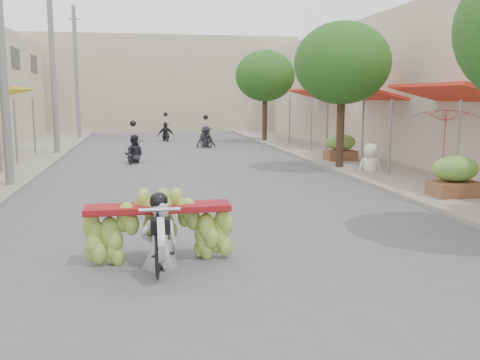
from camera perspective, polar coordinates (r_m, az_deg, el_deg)
name	(u,v)px	position (r m, az deg, el deg)	size (l,w,h in m)	color
sidewalk_right	(369,164)	(21.21, 13.61, 1.67)	(4.00, 60.00, 0.12)	gray
far_building	(162,85)	(42.25, -8.37, 9.99)	(20.00, 6.00, 7.00)	#B6AD90
utility_pole_mid	(1,46)	(16.71, -24.14, 12.91)	(0.60, 0.24, 8.00)	slate
utility_pole_far	(53,65)	(25.53, -19.35, 11.53)	(0.60, 0.24, 8.00)	slate
utility_pole_back	(76,73)	(34.45, -17.05, 10.84)	(0.60, 0.24, 8.00)	slate
street_tree_mid	(342,64)	(19.55, 10.85, 12.11)	(3.40, 3.40, 5.25)	#3A2719
street_tree_far	(265,76)	(31.04, 2.68, 11.02)	(3.40, 3.40, 5.25)	#3A2719
produce_crate_mid	(455,173)	(14.63, 21.97, 0.68)	(1.20, 0.88, 1.16)	brown
produce_crate_far	(341,145)	(21.76, 10.68, 3.68)	(1.20, 0.88, 1.16)	brown
banana_motorbike	(159,223)	(8.47, -8.65, -4.57)	(2.30, 1.92, 2.02)	black
market_umbrella	(447,106)	(14.51, 21.25, 7.37)	(1.83, 1.83, 1.60)	#A41518
pedestrian	(371,143)	(18.95, 13.79, 3.84)	(0.94, 0.59, 1.86)	white
bg_motorbike_a	(134,144)	(21.79, -11.28, 3.77)	(0.97, 1.66, 1.95)	black
bg_motorbike_b	(206,132)	(27.90, -3.68, 5.17)	(1.16, 1.90, 1.95)	black
bg_motorbike_c	(166,128)	(32.35, -7.92, 5.53)	(1.00, 1.77, 1.95)	black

